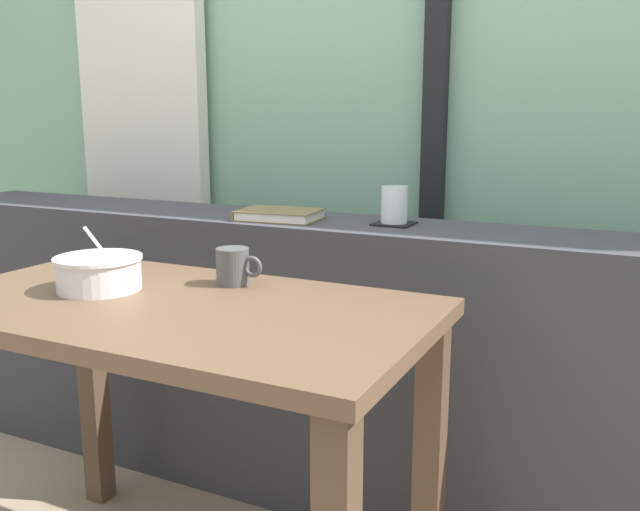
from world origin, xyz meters
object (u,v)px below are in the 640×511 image
object	(u,v)px
coaster_square	(394,224)
breakfast_table	(175,359)
soup_bowl	(99,273)
closed_book	(279,215)
juice_glass	(394,206)
ceramic_mug	(234,266)

from	to	relation	value
coaster_square	breakfast_table	bearing A→B (deg)	-115.67
soup_bowl	closed_book	bearing A→B (deg)	71.71
juice_glass	coaster_square	bearing A→B (deg)	0.00
breakfast_table	soup_bowl	size ratio (longest dim) A/B	5.63
breakfast_table	coaster_square	distance (m)	0.68
closed_book	soup_bowl	distance (m)	0.55
juice_glass	closed_book	distance (m)	0.32
ceramic_mug	soup_bowl	bearing A→B (deg)	-144.67
juice_glass	ceramic_mug	bearing A→B (deg)	-121.62
closed_book	coaster_square	bearing A→B (deg)	9.69
breakfast_table	closed_book	bearing A→B (deg)	94.29
juice_glass	closed_book	world-z (taller)	juice_glass
breakfast_table	closed_book	world-z (taller)	closed_book
coaster_square	soup_bowl	size ratio (longest dim) A/B	0.52
coaster_square	ceramic_mug	size ratio (longest dim) A/B	0.88
coaster_square	closed_book	bearing A→B (deg)	-170.31
coaster_square	closed_book	world-z (taller)	closed_book
closed_book	ceramic_mug	xyz separation A→B (m)	(0.07, -0.34, -0.07)
breakfast_table	coaster_square	world-z (taller)	coaster_square
breakfast_table	ceramic_mug	distance (m)	0.25
soup_bowl	breakfast_table	bearing A→B (deg)	-2.52
coaster_square	closed_book	distance (m)	0.32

